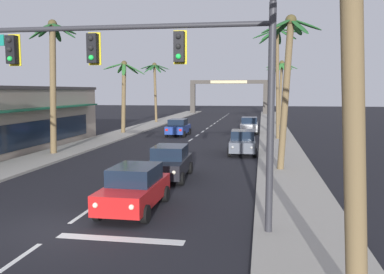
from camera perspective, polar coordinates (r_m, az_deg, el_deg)
The scene contains 18 objects.
ground_plane at distance 14.64m, azimuth -17.32°, elevation -11.86°, with size 220.00×220.00×0.00m, color black.
sidewalk_right at distance 32.70m, azimuth 11.90°, elevation -1.56°, with size 3.20×110.00×0.14m, color #9E998E.
sidewalk_left at distance 35.62m, azimuth -14.04°, elevation -0.97°, with size 3.20×110.00×0.14m, color #9E998E.
lane_markings at distance 33.26m, azimuth -0.91°, elevation -1.40°, with size 4.28×87.94×0.01m.
traffic_signal_mast at distance 13.34m, azimuth -6.11°, elevation 9.57°, with size 11.36×0.41×7.25m.
sedan_lead_at_stop_bar at distance 16.00m, azimuth -7.87°, elevation -6.89°, with size 1.99×4.47×1.68m.
sedan_third_in_queue at distance 21.48m, azimuth -3.07°, elevation -3.43°, with size 2.05×4.49×1.68m.
sedan_oncoming_far at distance 41.57m, azimuth -1.90°, elevation 1.34°, with size 1.98×4.47×1.68m.
sedan_parked_nearest_kerb at distance 44.71m, azimuth 7.81°, elevation 1.64°, with size 1.97×4.46×1.68m.
sedan_parked_mid_kerb at distance 29.93m, azimuth 6.92°, elevation -0.68°, with size 2.04×4.49×1.68m.
palm_left_second at distance 30.52m, azimuth -18.43°, elevation 8.98°, with size 3.35×3.50×9.28m.
palm_left_third at distance 43.98m, azimuth -9.32°, elevation 7.04°, with size 4.58×4.29×7.54m.
palm_left_farthest at distance 58.21m, azimuth -5.09°, elevation 7.91°, with size 4.20×4.11×8.30m.
palm_right_nearest at distance 8.72m, azimuth 20.80°, elevation 14.64°, with size 4.61×4.72×8.28m.
palm_right_second at distance 23.60m, azimuth 12.88°, elevation 9.23°, with size 3.26×2.95×8.56m.
palm_right_third at distance 38.72m, azimuth 11.59°, elevation 10.85°, with size 4.51×4.38×10.20m.
palm_right_farthest at distance 53.77m, azimuth 12.07°, elevation 7.99°, with size 4.01×3.84×8.21m.
town_gateway_arch at distance 80.89m, azimuth 5.03°, elevation 6.15°, with size 14.88×0.90×6.46m.
Camera 1 is at (6.40, -12.37, 4.51)m, focal length 39.10 mm.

